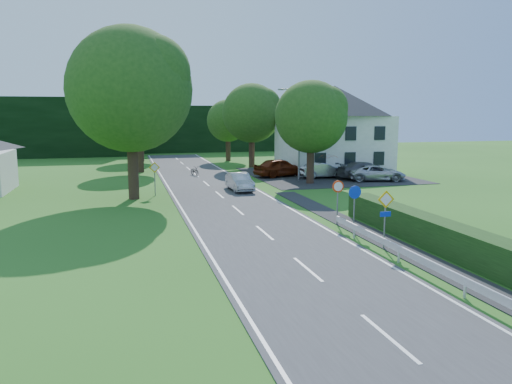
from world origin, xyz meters
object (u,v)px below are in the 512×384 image
object	(u,v)px
streetlight	(298,130)
motorcycle	(195,171)
parked_car_silver_a	(322,170)
parasol	(326,165)
parked_car_red	(280,167)
parked_car_silver_b	(377,173)
parked_car_grey	(366,170)
moving_car	(240,182)

from	to	relation	value
streetlight	motorcycle	world-z (taller)	streetlight
streetlight	parked_car_silver_a	distance (m)	4.76
parasol	parked_car_red	bearing A→B (deg)	166.84
streetlight	motorcycle	xyz separation A→B (m)	(-8.22, 5.82, -3.97)
streetlight	motorcycle	bearing A→B (deg)	144.71
parked_car_silver_a	parked_car_silver_b	world-z (taller)	parked_car_silver_a
parked_car_red	parasol	world-z (taller)	parasol
streetlight	parked_car_grey	xyz separation A→B (m)	(6.31, -0.57, -3.67)
streetlight	moving_car	size ratio (longest dim) A/B	1.97
streetlight	motorcycle	size ratio (longest dim) A/B	4.68
parasol	parked_car_grey	bearing A→B (deg)	-43.01
parked_car_silver_a	parked_car_red	bearing A→B (deg)	58.39
streetlight	parked_car_red	bearing A→B (deg)	102.32
parked_car_silver_b	parked_car_grey	bearing A→B (deg)	25.65
moving_car	parasol	distance (m)	11.65
motorcycle	parked_car_silver_b	bearing A→B (deg)	-42.74
moving_car	parked_car_silver_b	world-z (taller)	parked_car_silver_b
motorcycle	parked_car_silver_a	distance (m)	12.01
parked_car_red	moving_car	bearing A→B (deg)	126.73
moving_car	parked_car_red	world-z (taller)	parked_car_red
parked_car_red	parked_car_silver_b	xyz separation A→B (m)	(7.27, -5.00, -0.16)
streetlight	parked_car_grey	distance (m)	7.32
motorcycle	parked_car_silver_b	size ratio (longest dim) A/B	0.35
parked_car_silver_a	streetlight	bearing A→B (deg)	108.38
motorcycle	parasol	world-z (taller)	parasol
motorcycle	parked_car_red	size ratio (longest dim) A/B	0.34
parked_car_silver_a	parasol	bearing A→B (deg)	-37.74
motorcycle	parked_car_grey	distance (m)	15.88
parked_car_silver_b	parked_car_silver_a	bearing A→B (deg)	65.49
parked_car_grey	motorcycle	bearing A→B (deg)	65.05
moving_car	motorcycle	world-z (taller)	moving_car
moving_car	parked_car_grey	distance (m)	13.07
parked_car_red	motorcycle	bearing A→B (deg)	53.18
streetlight	moving_car	world-z (taller)	streetlight
parked_car_red	parked_car_silver_a	xyz separation A→B (m)	(3.44, -2.00, -0.15)
parked_car_grey	parasol	distance (m)	3.81
parked_car_grey	parked_car_silver_b	world-z (taller)	parked_car_grey
parked_car_red	parked_car_grey	bearing A→B (deg)	-133.52
streetlight	parasol	size ratio (longest dim) A/B	3.33
parked_car_red	parked_car_silver_a	bearing A→B (deg)	-136.59
moving_car	parked_car_red	size ratio (longest dim) A/B	0.81
streetlight	parked_car_silver_b	world-z (taller)	streetlight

